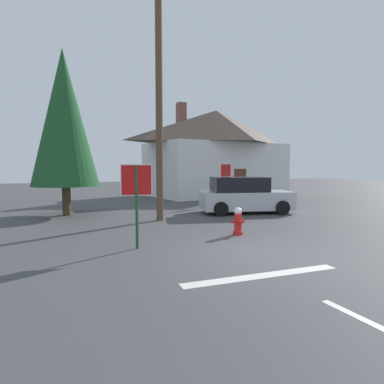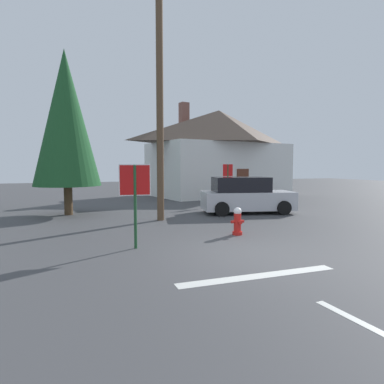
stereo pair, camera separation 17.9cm
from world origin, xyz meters
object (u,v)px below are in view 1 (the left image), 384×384
object	(u,v)px
utility_pole	(159,95)
parked_car	(244,196)
stop_sign_far	(226,176)
house	(216,151)
pine_tree_mid_left	(64,118)
stop_sign_near	(137,188)
fire_hydrant	(238,221)

from	to	relation	value
utility_pole	parked_car	world-z (taller)	utility_pole
stop_sign_far	parked_car	distance (m)	3.29
house	parked_car	world-z (taller)	house
stop_sign_far	parked_car	bearing A→B (deg)	-101.52
stop_sign_far	pine_tree_mid_left	world-z (taller)	pine_tree_mid_left
stop_sign_near	pine_tree_mid_left	distance (m)	7.78
fire_hydrant	utility_pole	bearing A→B (deg)	113.06
stop_sign_far	stop_sign_near	bearing A→B (deg)	-130.19
utility_pole	pine_tree_mid_left	bearing A→B (deg)	140.49
stop_sign_near	stop_sign_far	distance (m)	10.41
stop_sign_near	utility_pole	xyz separation A→B (m)	(1.83, 4.22, 3.38)
stop_sign_near	fire_hydrant	world-z (taller)	stop_sign_near
fire_hydrant	house	distance (m)	14.95
stop_sign_near	parked_car	size ratio (longest dim) A/B	0.50
parked_car	pine_tree_mid_left	distance (m)	8.80
pine_tree_mid_left	utility_pole	bearing A→B (deg)	-39.51
stop_sign_near	stop_sign_far	size ratio (longest dim) A/B	0.97
fire_hydrant	house	world-z (taller)	house
stop_sign_far	utility_pole	bearing A→B (deg)	-142.68
stop_sign_far	fire_hydrant	bearing A→B (deg)	-114.44
parked_car	utility_pole	bearing A→B (deg)	-171.80
fire_hydrant	utility_pole	xyz separation A→B (m)	(-1.55, 3.63, 4.55)
utility_pole	stop_sign_far	xyz separation A→B (m)	(4.89, 3.73, -3.34)
house	pine_tree_mid_left	world-z (taller)	pine_tree_mid_left
stop_sign_near	utility_pole	world-z (taller)	utility_pole
stop_sign_near	fire_hydrant	size ratio (longest dim) A/B	2.54
fire_hydrant	stop_sign_far	xyz separation A→B (m)	(3.34, 7.36, 1.21)
utility_pole	parked_car	xyz separation A→B (m)	(4.25, 0.61, -4.18)
fire_hydrant	house	xyz separation A→B (m)	(5.68, 13.53, 2.87)
stop_sign_far	pine_tree_mid_left	xyz separation A→B (m)	(-8.39, -0.84, 2.64)
stop_sign_near	stop_sign_far	bearing A→B (deg)	49.81
stop_sign_far	parked_car	size ratio (longest dim) A/B	0.52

